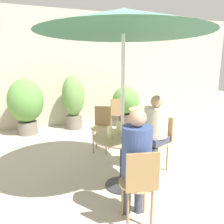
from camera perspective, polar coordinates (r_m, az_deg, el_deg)
name	(u,v)px	position (r m, az deg, el deg)	size (l,w,h in m)	color
ground_plane	(123,185)	(3.20, 2.91, -18.44)	(20.00, 20.00, 0.00)	#B2A899
storefront_wall	(75,70)	(6.03, -9.73, 10.89)	(10.00, 0.06, 3.00)	beige
cafe_table_near	(122,150)	(2.95, 2.68, -9.83)	(0.77, 0.77, 0.71)	#2D2D33
cafe_table_far	(146,118)	(4.72, 8.94, -1.52)	(0.75, 0.75, 0.71)	#2D2D33
bistro_chair_0	(140,181)	(2.25, 7.22, -17.43)	(0.38, 0.40, 0.85)	tan
bistro_chair_1	(160,137)	(3.50, 12.45, -6.51)	(0.42, 0.40, 0.85)	tan
bistro_chair_3	(102,124)	(4.18, -2.64, -3.14)	(0.42, 0.43, 0.85)	tan
bistro_chair_4	(116,112)	(5.23, 1.07, 0.05)	(0.38, 0.38, 0.85)	tan
seated_person_0	(136,155)	(2.27, 6.36, -11.21)	(0.31, 0.34, 1.22)	#42475B
seated_person_1	(155,128)	(3.34, 11.12, -4.00)	(0.42, 0.40, 1.19)	#42475B
beer_glass_0	(135,130)	(2.90, 6.10, -4.65)	(0.06, 0.06, 0.17)	silver
beer_glass_1	(118,127)	(3.02, 1.70, -4.02)	(0.06, 0.06, 0.16)	beige
beer_glass_2	(110,132)	(2.79, -0.57, -5.36)	(0.06, 0.06, 0.16)	beige
beer_glass_3	(127,134)	(2.70, 4.02, -5.84)	(0.06, 0.06, 0.18)	#B28433
potted_plant_0	(26,103)	(5.48, -21.59, 2.20)	(0.80, 0.80, 1.31)	slate
potted_plant_1	(73,100)	(5.64, -10.07, 3.22)	(0.56, 0.56, 1.38)	slate
potted_plant_2	(126,103)	(5.89, 3.61, 2.42)	(0.72, 0.72, 1.06)	brown
umbrella	(124,21)	(2.77, 3.04, 22.55)	(2.07, 2.07, 2.27)	silver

